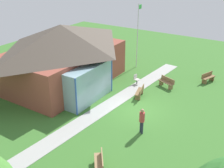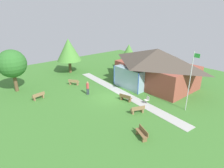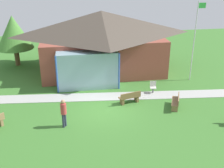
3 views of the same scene
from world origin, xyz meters
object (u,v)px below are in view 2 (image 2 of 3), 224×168
at_px(patio_chair_lawn_spare, 147,100).
at_px(tree_behind_pavilion_left, 129,53).
at_px(pavilion, 155,67).
at_px(visitor_strolling_lawn, 88,87).
at_px(tree_lawn_corner, 12,64).
at_px(bench_lawn_far_right, 142,133).
at_px(tree_west_hedge, 69,50).
at_px(bench_mid_left, 74,82).
at_px(flagpole, 190,80).
at_px(bench_front_left, 38,96).
at_px(bench_mid_right, 138,110).
at_px(bench_rear_near_path, 126,98).

distance_m(patio_chair_lawn_spare, tree_behind_pavilion_left, 13.62).
xyz_separation_m(pavilion, patio_chair_lawn_spare, (3.17, -5.44, -2.27)).
bearing_deg(visitor_strolling_lawn, tree_lawn_corner, 167.96).
bearing_deg(tree_behind_pavilion_left, bench_lawn_far_right, -41.90).
xyz_separation_m(bench_lawn_far_right, tree_west_hedge, (-20.03, 4.40, 3.51)).
bearing_deg(tree_behind_pavilion_left, pavilion, -17.75).
relative_size(patio_chair_lawn_spare, tree_west_hedge, 0.15).
xyz_separation_m(bench_mid_left, tree_lawn_corner, (-2.99, -6.84, 3.29)).
relative_size(bench_mid_left, visitor_strolling_lawn, 0.84).
relative_size(bench_lawn_far_right, tree_behind_pavilion_left, 0.34).
height_order(tree_behind_pavilion_left, tree_lawn_corner, tree_lawn_corner).
bearing_deg(flagpole, bench_mid_left, -159.60).
bearing_deg(bench_front_left, bench_lawn_far_right, -81.43).
distance_m(flagpole, bench_mid_right, 6.09).
xyz_separation_m(bench_mid_right, patio_chair_lawn_spare, (-0.84, 2.47, 0.01)).
xyz_separation_m(bench_mid_left, tree_behind_pavilion_left, (-0.22, 11.25, 2.69)).
distance_m(bench_mid_left, tree_behind_pavilion_left, 11.57).
height_order(bench_front_left, tree_lawn_corner, tree_lawn_corner).
bearing_deg(bench_mid_left, visitor_strolling_lawn, -42.27).
height_order(bench_front_left, tree_behind_pavilion_left, tree_behind_pavilion_left).
distance_m(bench_mid_left, bench_front_left, 5.78).
bearing_deg(bench_lawn_far_right, tree_lawn_corner, 37.08).
bearing_deg(tree_west_hedge, tree_lawn_corner, -74.12).
distance_m(bench_mid_right, bench_front_left, 11.91).
bearing_deg(bench_lawn_far_right, pavilion, -35.85).
height_order(pavilion, patio_chair_lawn_spare, pavilion).
bearing_deg(tree_west_hedge, visitor_strolling_lawn, -16.68).
distance_m(bench_lawn_far_right, patio_chair_lawn_spare, 6.44).
distance_m(tree_behind_pavilion_left, tree_west_hedge, 10.28).
distance_m(patio_chair_lawn_spare, visitor_strolling_lawn, 7.47).
bearing_deg(tree_behind_pavilion_left, visitor_strolling_lawn, -69.48).
height_order(bench_lawn_far_right, patio_chair_lawn_spare, patio_chair_lawn_spare).
bearing_deg(flagpole, tree_lawn_corner, -144.87).
height_order(bench_rear_near_path, visitor_strolling_lawn, visitor_strolling_lawn).
bearing_deg(bench_front_left, pavilion, -30.20).
height_order(bench_front_left, patio_chair_lawn_spare, patio_chair_lawn_spare).
xyz_separation_m(pavilion, bench_mid_left, (-7.40, -8.81, -2.28)).
distance_m(tree_behind_pavilion_left, tree_lawn_corner, 18.31).
bearing_deg(patio_chair_lawn_spare, visitor_strolling_lawn, 41.83).
bearing_deg(bench_mid_right, patio_chair_lawn_spare, 40.91).
height_order(flagpole, bench_front_left, flagpole).
bearing_deg(pavilion, tree_behind_pavilion_left, 162.25).
xyz_separation_m(bench_lawn_far_right, tree_lawn_corner, (-17.35, -5.01, 3.29)).
xyz_separation_m(tree_lawn_corner, tree_west_hedge, (-2.68, 9.41, 0.22)).
distance_m(bench_front_left, tree_lawn_corner, 5.64).
height_order(patio_chair_lawn_spare, visitor_strolling_lawn, visitor_strolling_lawn).
bearing_deg(patio_chair_lawn_spare, tree_lawn_corner, 48.71).
xyz_separation_m(pavilion, tree_behind_pavilion_left, (-7.62, 2.44, 0.41)).
relative_size(bench_mid_right, bench_rear_near_path, 1.00).
height_order(bench_front_left, bench_lawn_far_right, same).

